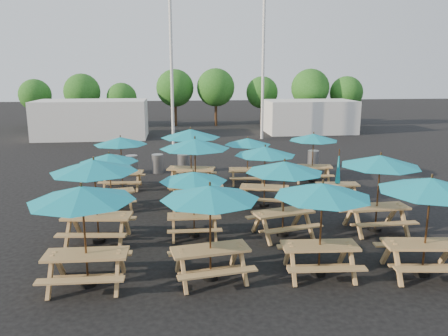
{
  "coord_description": "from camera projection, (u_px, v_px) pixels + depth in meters",
  "views": [
    {
      "loc": [
        -1.97,
        -15.45,
        4.89
      ],
      "look_at": [
        0.0,
        1.5,
        1.1
      ],
      "focal_mm": 35.0,
      "sensor_mm": 36.0,
      "label": 1
    }
  ],
  "objects": [
    {
      "name": "picnic_unit_14",
      "position": [
        338.0,
        180.0,
        16.7
      ],
      "size": [
        1.71,
        1.53,
        2.03
      ],
      "rotation": [
        0.0,
        0.0,
        -0.09
      ],
      "color": "#AC814C",
      "rests_on": "ground"
    },
    {
      "name": "picnic_unit_11",
      "position": [
        248.0,
        144.0,
        19.02
      ],
      "size": [
        2.23,
        2.23,
        2.07
      ],
      "rotation": [
        0.0,
        0.0,
        -0.1
      ],
      "color": "#AC814C",
      "rests_on": "ground"
    },
    {
      "name": "mast_0",
      "position": [
        171.0,
        54.0,
        28.31
      ],
      "size": [
        0.2,
        0.2,
        12.0
      ],
      "primitive_type": "cylinder",
      "color": "silver",
      "rests_on": "ground"
    },
    {
      "name": "picnic_unit_7",
      "position": [
        191.0,
        136.0,
        18.37
      ],
      "size": [
        3.01,
        3.01,
        2.54
      ],
      "rotation": [
        0.0,
        0.0,
        -0.23
      ],
      "color": "#AC814C",
      "rests_on": "ground"
    },
    {
      "name": "picnic_unit_0",
      "position": [
        82.0,
        199.0,
        9.74
      ],
      "size": [
        2.47,
        2.47,
        2.42
      ],
      "rotation": [
        0.0,
        0.0,
        -0.03
      ],
      "color": "#AC814C",
      "rests_on": "ground"
    },
    {
      "name": "tree_4",
      "position": [
        216.0,
        87.0,
        39.25
      ],
      "size": [
        3.41,
        3.41,
        5.17
      ],
      "color": "#382314",
      "rests_on": "ground"
    },
    {
      "name": "ground",
      "position": [
        229.0,
        205.0,
        16.27
      ],
      "size": [
        120.0,
        120.0,
        0.0
      ],
      "primitive_type": "plane",
      "color": "black",
      "rests_on": "ground"
    },
    {
      "name": "picnic_unit_10",
      "position": [
        265.0,
        154.0,
        15.77
      ],
      "size": [
        2.76,
        2.76,
        2.26
      ],
      "rotation": [
        0.0,
        0.0,
        -0.28
      ],
      "color": "#AC814C",
      "rests_on": "ground"
    },
    {
      "name": "tree_1",
      "position": [
        82.0,
        92.0,
        37.66
      ],
      "size": [
        3.11,
        3.11,
        4.72
      ],
      "color": "#382314",
      "rests_on": "ground"
    },
    {
      "name": "picnic_unit_12",
      "position": [
        431.0,
        190.0,
        10.27
      ],
      "size": [
        2.74,
        2.74,
        2.48
      ],
      "rotation": [
        0.0,
        0.0,
        -0.12
      ],
      "color": "#AC814C",
      "rests_on": "ground"
    },
    {
      "name": "waste_bin_2",
      "position": [
        158.0,
        164.0,
        21.44
      ],
      "size": [
        0.57,
        0.57,
        0.91
      ],
      "primitive_type": "cylinder",
      "color": "gray",
      "rests_on": "ground"
    },
    {
      "name": "tree_3",
      "position": [
        175.0,
        88.0,
        39.3
      ],
      "size": [
        3.36,
        3.36,
        5.09
      ],
      "color": "#382314",
      "rests_on": "ground"
    },
    {
      "name": "waste_bin_1",
      "position": [
        132.0,
        165.0,
        21.17
      ],
      "size": [
        0.57,
        0.57,
        0.91
      ],
      "primitive_type": "cylinder",
      "color": "gray",
      "rests_on": "ground"
    },
    {
      "name": "event_tent_1",
      "position": [
        309.0,
        116.0,
        35.42
      ],
      "size": [
        7.0,
        4.0,
        2.6
      ],
      "primitive_type": "cube",
      "color": "silver",
      "rests_on": "ground"
    },
    {
      "name": "waste_bin_3",
      "position": [
        183.0,
        163.0,
        21.46
      ],
      "size": [
        0.57,
        0.57,
        0.91
      ],
      "primitive_type": "cylinder",
      "color": "gray",
      "rests_on": "ground"
    },
    {
      "name": "picnic_unit_2",
      "position": [
        109.0,
        160.0,
        15.42
      ],
      "size": [
        2.43,
        2.43,
        2.07
      ],
      "rotation": [
        0.0,
        0.0,
        0.21
      ],
      "color": "#AC814C",
      "rests_on": "ground"
    },
    {
      "name": "tree_5",
      "position": [
        262.0,
        92.0,
        40.25
      ],
      "size": [
        2.94,
        2.94,
        4.45
      ],
      "color": "#382314",
      "rests_on": "ground"
    },
    {
      "name": "picnic_unit_4",
      "position": [
        210.0,
        197.0,
        10.09
      ],
      "size": [
        2.67,
        2.67,
        2.35
      ],
      "rotation": [
        0.0,
        0.0,
        0.16
      ],
      "color": "#AC814C",
      "rests_on": "ground"
    },
    {
      "name": "picnic_unit_8",
      "position": [
        322.0,
        194.0,
        10.31
      ],
      "size": [
        2.46,
        2.46,
        2.34
      ],
      "rotation": [
        0.0,
        0.0,
        -0.06
      ],
      "color": "#AC814C",
      "rests_on": "ground"
    },
    {
      "name": "tree_6",
      "position": [
        310.0,
        88.0,
        38.88
      ],
      "size": [
        3.38,
        3.38,
        5.13
      ],
      "color": "#382314",
      "rests_on": "ground"
    },
    {
      "name": "picnic_unit_15",
      "position": [
        313.0,
        139.0,
        19.38
      ],
      "size": [
        2.49,
        2.49,
        2.21
      ],
      "rotation": [
        0.0,
        0.0,
        -0.15
      ],
      "color": "#AC814C",
      "rests_on": "ground"
    },
    {
      "name": "waste_bin_0",
      "position": [
        114.0,
        165.0,
        21.15
      ],
      "size": [
        0.57,
        0.57,
        0.91
      ],
      "primitive_type": "cylinder",
      "color": "gray",
      "rests_on": "ground"
    },
    {
      "name": "picnic_unit_6",
      "position": [
        195.0,
        147.0,
        15.66
      ],
      "size": [
        2.63,
        2.63,
        2.55
      ],
      "rotation": [
        0.0,
        0.0,
        -0.04
      ],
      "color": "#AC814C",
      "rests_on": "ground"
    },
    {
      "name": "picnic_unit_3",
      "position": [
        121.0,
        143.0,
        18.17
      ],
      "size": [
        2.37,
        2.37,
        2.24
      ],
      "rotation": [
        0.0,
        0.0,
        -0.07
      ],
      "color": "#AC814C",
      "rests_on": "ground"
    },
    {
      "name": "event_tent_0",
      "position": [
        92.0,
        119.0,
        32.52
      ],
      "size": [
        8.0,
        4.0,
        2.8
      ],
      "primitive_type": "cube",
      "color": "silver",
      "rests_on": "ground"
    },
    {
      "name": "tree_7",
      "position": [
        346.0,
        93.0,
        39.38
      ],
      "size": [
        2.95,
        2.95,
        4.48
      ],
      "color": "#382314",
      "rests_on": "ground"
    },
    {
      "name": "tree_0",
      "position": [
        35.0,
        95.0,
        38.55
      ],
      "size": [
        2.8,
        2.8,
        4.24
      ],
      "color": "#382314",
      "rests_on": "ground"
    },
    {
      "name": "picnic_unit_9",
      "position": [
        284.0,
        170.0,
        12.85
      ],
      "size": [
        2.79,
        2.79,
        2.33
      ],
      "rotation": [
        0.0,
        0.0,
        0.24
      ],
      "color": "#AC814C",
      "rests_on": "ground"
    },
    {
      "name": "picnic_unit_5",
      "position": [
        193.0,
        180.0,
        12.84
      ],
      "size": [
        2.04,
        2.04,
        2.03
      ],
      "rotation": [
        0.0,
        0.0,
        -0.01
      ],
      "color": "#AC814C",
      "rests_on": "ground"
    },
    {
      "name": "tree_2",
      "position": [
        122.0,
        98.0,
        37.91
      ],
      "size": [
        2.59,
        2.59,
        3.93
      ],
      "color": "#382314",
      "rests_on": "ground"
    },
    {
      "name": "picnic_unit_1",
      "position": [
        94.0,
        170.0,
        12.31
      ],
      "size": [
        2.73,
        2.73,
        2.48
      ],
      "rotation": [
        0.0,
        0.0,
        -0.11
      ],
      "color": "#AC814C",
      "rests_on": "ground"
    },
    {
      "name": "picnic_unit_13",
      "position": [
        380.0,
        164.0,
        13.23
      ],
      "size": [
        2.48,
        2.48,
        2.44
      ],
      "rotation": [
        0.0,
        0.0,
        0.03
      ],
      "color": "#AC814C",
      "rests_on": "ground"
    },
    {
      "name": "mast_1",
      "position": [
        263.0,
        55.0,
        30.99
      ],
      "size": [
        0.2,
        0.2,
        12.0
      ],
      "primitive_type": "cylinder",
      "color": "silver",
      "rests_on": "ground"
    },
    {
      "name": "waste_bin_4",
      "position": [
        313.0,
        159.0,
        22.47
      ],
      "size": [
        0.57,
        0.57,
        0.91
      ],
      "primitive_type": "cylinder",
      "color": "gray",
      "rests_on": "ground"
    }
  ]
}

